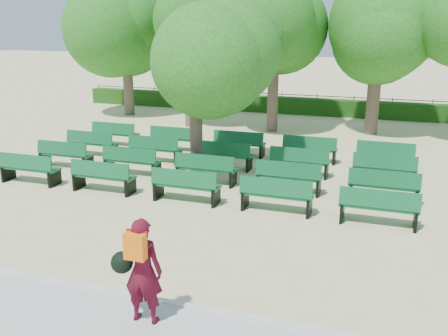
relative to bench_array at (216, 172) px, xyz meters
name	(u,v)px	position (x,y,z in m)	size (l,w,h in m)	color
ground	(213,192)	(0.48, -1.66, -0.10)	(120.00, 120.00, 0.00)	beige
paving	(67,325)	(0.48, -9.06, -0.07)	(30.00, 2.20, 0.06)	#B6B6B1
curb	(103,291)	(0.48, -7.91, -0.05)	(30.00, 0.12, 0.10)	silver
hedge	(298,106)	(0.48, 12.34, 0.35)	(26.00, 0.70, 0.90)	#1C4A13
fence	(299,113)	(0.48, 12.74, -0.10)	(26.00, 0.10, 1.02)	black
tree_line	(282,128)	(0.48, 8.34, -0.10)	(21.80, 6.80, 7.04)	#28731F
bench_array	(216,172)	(0.00, 0.00, 0.00)	(1.99, 0.70, 1.24)	#0F5A2F
tree_among	(195,56)	(-0.50, -0.54, 3.86)	(3.98, 3.98, 5.77)	brown
person	(141,269)	(1.67, -8.55, 0.94)	(0.90, 0.55, 1.89)	#4F0B1A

